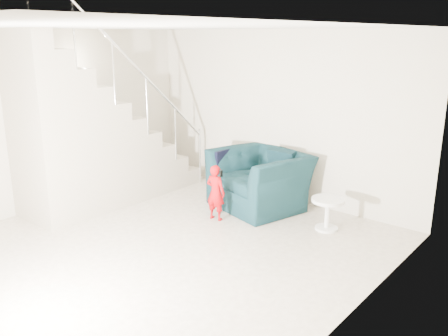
{
  "coord_description": "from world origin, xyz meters",
  "views": [
    {
      "loc": [
        4.14,
        -3.6,
        2.62
      ],
      "look_at": [
        0.15,
        1.2,
        0.85
      ],
      "focal_mm": 38.0,
      "sensor_mm": 36.0,
      "label": 1
    }
  ],
  "objects": [
    {
      "name": "phone",
      "position": [
        0.0,
        1.31,
        0.72
      ],
      "size": [
        0.02,
        0.05,
        0.1
      ],
      "primitive_type": "cube",
      "rotation": [
        0.0,
        0.0,
        0.0
      ],
      "color": "black",
      "rests_on": "toddler"
    },
    {
      "name": "toddler",
      "position": [
        -0.1,
        1.31,
        0.41
      ],
      "size": [
        0.32,
        0.23,
        0.82
      ],
      "primitive_type": "imported",
      "rotation": [
        0.0,
        0.0,
        3.25
      ],
      "color": "#93040E",
      "rests_on": "floor"
    },
    {
      "name": "back_wall",
      "position": [
        0.0,
        2.75,
        1.35
      ],
      "size": [
        5.0,
        0.0,
        5.0
      ],
      "primitive_type": "plane",
      "rotation": [
        1.57,
        0.0,
        0.0
      ],
      "color": "#C2B49E",
      "rests_on": "floor"
    },
    {
      "name": "left_wall",
      "position": [
        -2.5,
        0.0,
        1.35
      ],
      "size": [
        0.0,
        5.5,
        5.5
      ],
      "primitive_type": "plane",
      "rotation": [
        1.57,
        0.0,
        1.57
      ],
      "color": "#C2B49E",
      "rests_on": "floor"
    },
    {
      "name": "floor",
      "position": [
        0.0,
        0.0,
        0.0
      ],
      "size": [
        5.5,
        5.5,
        0.0
      ],
      "primitive_type": "plane",
      "color": "gray",
      "rests_on": "ground"
    },
    {
      "name": "right_wall",
      "position": [
        2.5,
        0.0,
        1.35
      ],
      "size": [
        0.0,
        5.5,
        5.5
      ],
      "primitive_type": "plane",
      "rotation": [
        1.57,
        0.0,
        -1.57
      ],
      "color": "#C2B49E",
      "rests_on": "floor"
    },
    {
      "name": "cushion",
      "position": [
        0.29,
        2.46,
        0.68
      ],
      "size": [
        0.46,
        0.22,
        0.46
      ],
      "primitive_type": "cube",
      "rotation": [
        0.21,
        0.0,
        0.0
      ],
      "color": "black",
      "rests_on": "armchair"
    },
    {
      "name": "staircase",
      "position": [
        -2.0,
        0.55,
        0.95
      ],
      "size": [
        1.02,
        3.03,
        3.62
      ],
      "color": "#ADA089",
      "rests_on": "floor"
    },
    {
      "name": "side_table",
      "position": [
        1.33,
        2.01,
        0.3
      ],
      "size": [
        0.45,
        0.45,
        0.45
      ],
      "color": "silver",
      "rests_on": "floor"
    },
    {
      "name": "ceiling",
      "position": [
        0.0,
        0.0,
        2.7
      ],
      "size": [
        5.5,
        5.5,
        0.0
      ],
      "primitive_type": "plane",
      "rotation": [
        3.14,
        0.0,
        0.0
      ],
      "color": "silver",
      "rests_on": "back_wall"
    },
    {
      "name": "armchair",
      "position": [
        0.08,
        2.15,
        0.44
      ],
      "size": [
        1.61,
        1.49,
        0.88
      ],
      "primitive_type": "imported",
      "rotation": [
        0.0,
        0.0,
        -0.26
      ],
      "color": "black",
      "rests_on": "floor"
    },
    {
      "name": "throw",
      "position": [
        -0.48,
        2.05,
        0.55
      ],
      "size": [
        0.06,
        0.56,
        0.63
      ],
      "primitive_type": "cube",
      "color": "black",
      "rests_on": "armchair"
    }
  ]
}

